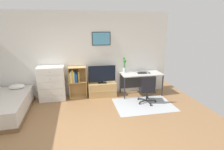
# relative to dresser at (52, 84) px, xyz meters

# --- Properties ---
(ground_plane) EXTENTS (7.20, 7.20, 0.00)m
(ground_plane) POSITION_rel_dresser_xyz_m (0.80, -2.15, -0.54)
(ground_plane) COLOR #936B44
(wall_back_with_posters) EXTENTS (6.12, 0.09, 2.70)m
(wall_back_with_posters) POSITION_rel_dresser_xyz_m (0.80, 0.27, 0.82)
(wall_back_with_posters) COLOR silver
(wall_back_with_posters) RESTS_ON ground_plane
(area_rug) EXTENTS (1.70, 1.20, 0.01)m
(area_rug) POSITION_rel_dresser_xyz_m (2.67, -0.91, -0.53)
(area_rug) COLOR #B2B7BC
(area_rug) RESTS_ON ground_plane
(dresser) EXTENTS (0.78, 0.46, 1.07)m
(dresser) POSITION_rel_dresser_xyz_m (0.00, 0.00, 0.00)
(dresser) COLOR white
(dresser) RESTS_ON ground_plane
(bookshelf) EXTENTS (0.55, 0.30, 1.01)m
(bookshelf) POSITION_rel_dresser_xyz_m (0.74, 0.06, 0.06)
(bookshelf) COLOR tan
(bookshelf) RESTS_ON ground_plane
(tv_stand) EXTENTS (0.91, 0.41, 0.46)m
(tv_stand) POSITION_rel_dresser_xyz_m (1.57, 0.01, -0.31)
(tv_stand) COLOR tan
(tv_stand) RESTS_ON ground_plane
(television) EXTENTS (0.87, 0.16, 0.58)m
(television) POSITION_rel_dresser_xyz_m (1.57, -0.01, 0.21)
(television) COLOR black
(television) RESTS_ON tv_stand
(desk) EXTENTS (1.35, 0.63, 0.74)m
(desk) POSITION_rel_dresser_xyz_m (2.87, -0.02, 0.07)
(desk) COLOR silver
(desk) RESTS_ON ground_plane
(office_chair) EXTENTS (0.58, 0.57, 0.86)m
(office_chair) POSITION_rel_dresser_xyz_m (2.80, -0.84, -0.08)
(office_chair) COLOR #232326
(office_chair) RESTS_ON ground_plane
(laptop) EXTENTS (0.38, 0.41, 0.15)m
(laptop) POSITION_rel_dresser_xyz_m (2.89, -0.04, 0.26)
(laptop) COLOR #B7B7BC
(laptop) RESTS_ON desk
(computer_mouse) EXTENTS (0.06, 0.10, 0.03)m
(computer_mouse) POSITION_rel_dresser_xyz_m (3.12, -0.15, 0.22)
(computer_mouse) COLOR #262628
(computer_mouse) RESTS_ON desk
(bamboo_vase) EXTENTS (0.11, 0.10, 0.51)m
(bamboo_vase) POSITION_rel_dresser_xyz_m (2.34, 0.12, 0.45)
(bamboo_vase) COLOR silver
(bamboo_vase) RESTS_ON desk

